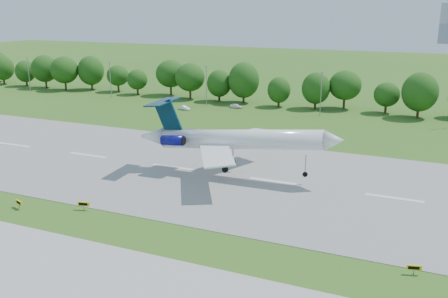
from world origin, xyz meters
TOP-DOWN VIEW (x-y plane):
  - ground at (0.00, 0.00)m, footprint 600.00×600.00m
  - runway at (0.00, 25.00)m, footprint 400.00×45.00m
  - tree_line at (0.00, 92.00)m, footprint 288.40×8.40m
  - light_poles at (-2.50, 82.00)m, footprint 175.90×0.25m
  - airliner at (11.57, 24.88)m, footprint 37.75×27.36m
  - taxi_sign_left at (-11.85, -1.74)m, footprint 1.78×0.81m
  - taxi_sign_centre at (-2.43, 1.63)m, footprint 1.83×0.62m
  - taxi_sign_right at (44.21, 1.33)m, footprint 1.66×0.60m
  - service_vehicle_a at (-23.69, 74.26)m, footprint 3.97×2.31m
  - service_vehicle_b at (-10.49, 82.78)m, footprint 3.90×1.79m

SIDE VIEW (x-z plane):
  - ground at x=0.00m, z-range 0.00..0.00m
  - runway at x=0.00m, z-range 0.00..0.08m
  - service_vehicle_a at x=-23.69m, z-range 0.00..1.24m
  - service_vehicle_b at x=-10.49m, z-range 0.00..1.30m
  - taxi_sign_right at x=44.21m, z-range 0.28..1.45m
  - taxi_sign_left at x=-11.85m, z-range 0.30..1.59m
  - taxi_sign_centre at x=-2.43m, z-range 0.31..1.60m
  - tree_line at x=0.00m, z-range 0.99..11.39m
  - light_poles at x=-2.50m, z-range 0.24..12.43m
  - airliner at x=11.57m, z-range 0.95..13.00m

